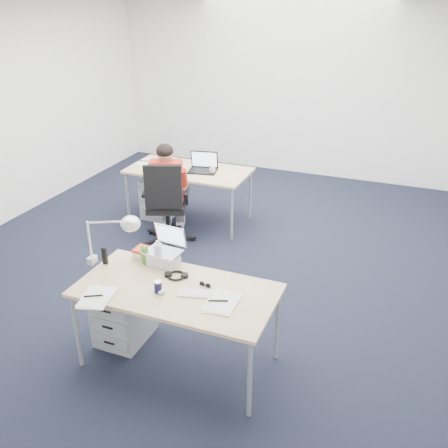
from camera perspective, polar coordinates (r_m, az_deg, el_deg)
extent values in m
plane|color=black|center=(5.83, -1.94, -4.44)|extent=(7.00, 7.00, 0.00)
cube|color=white|center=(8.51, 7.72, 15.01)|extent=(6.00, 0.02, 2.80)
cube|color=tan|center=(4.02, -5.48, -7.56)|extent=(1.60, 0.80, 0.03)
cylinder|color=#B7BABC|center=(4.35, -16.47, -11.66)|extent=(0.04, 0.04, 0.70)
cylinder|color=#B7BABC|center=(3.76, 2.96, -17.31)|extent=(0.04, 0.04, 0.70)
cylinder|color=#B7BABC|center=(4.80, -11.46, -7.18)|extent=(0.04, 0.04, 0.70)
cylinder|color=#B7BABC|center=(4.27, 6.10, -11.32)|extent=(0.04, 0.04, 0.70)
cube|color=tan|center=(6.64, -4.08, 6.11)|extent=(1.60, 0.80, 0.03)
cylinder|color=#B7BABC|center=(6.83, -10.95, 3.00)|extent=(0.04, 0.04, 0.70)
cylinder|color=#B7BABC|center=(6.19, 0.90, 1.10)|extent=(0.04, 0.04, 0.70)
cylinder|color=#B7BABC|center=(7.38, -8.09, 4.93)|extent=(0.04, 0.04, 0.70)
cylinder|color=#B7BABC|center=(6.80, 3.01, 3.34)|extent=(0.04, 0.04, 0.70)
cylinder|color=black|center=(6.25, -6.45, 0.26)|extent=(0.05, 0.05, 0.42)
cube|color=black|center=(6.16, -6.55, 2.10)|extent=(0.59, 0.59, 0.07)
cube|color=black|center=(5.83, -6.97, 4.23)|extent=(0.43, 0.21, 0.52)
cube|color=red|center=(6.05, -6.59, 4.81)|extent=(0.43, 0.32, 0.52)
sphere|color=tan|center=(5.94, -6.76, 8.08)|extent=(0.20, 0.20, 0.20)
cube|color=#ABAFB1|center=(4.62, -11.33, -9.78)|extent=(0.40, 0.50, 0.55)
cube|color=#ABAFB1|center=(6.98, -7.26, 3.11)|extent=(0.40, 0.50, 0.55)
cube|color=white|center=(3.93, -3.23, -7.92)|extent=(0.30, 0.18, 0.01)
ellipsoid|color=white|center=(3.97, -7.11, -7.62)|extent=(0.06, 0.09, 0.03)
cylinder|color=#15123A|center=(3.96, -7.55, -7.11)|extent=(0.06, 0.06, 0.10)
cylinder|color=silver|center=(4.31, -7.53, -3.27)|extent=(0.08, 0.08, 0.23)
cube|color=silver|center=(4.46, -8.99, -3.34)|extent=(0.24, 0.21, 0.09)
cube|color=black|center=(4.42, -13.48, -3.54)|extent=(0.04, 0.03, 0.16)
cube|color=#FFE893|center=(4.01, -14.45, -8.15)|extent=(0.28, 0.35, 0.01)
cube|color=#FFE893|center=(3.83, -0.37, -8.97)|extent=(0.24, 0.33, 0.01)
cylinder|color=white|center=(6.47, -1.35, 6.30)|extent=(0.10, 0.10, 0.11)
cube|color=white|center=(6.98, -8.85, 7.01)|extent=(0.24, 0.34, 0.01)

